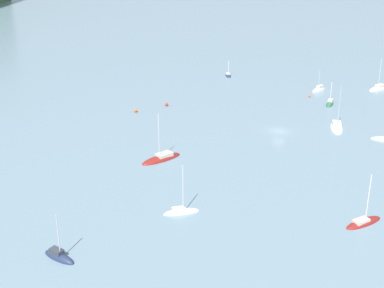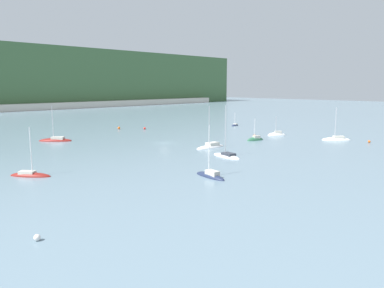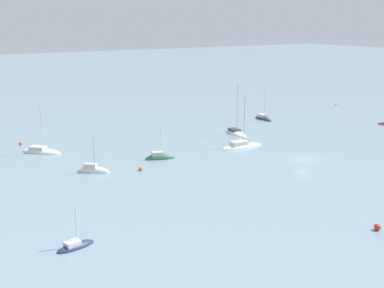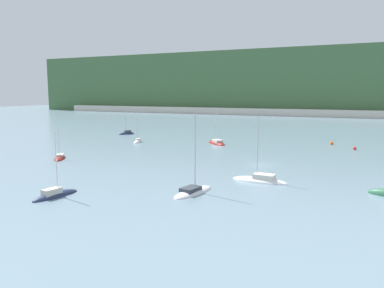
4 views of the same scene
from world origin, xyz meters
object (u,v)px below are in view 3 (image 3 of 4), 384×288
sailboat_2 (160,158)px  sailboat_5 (263,119)px  sailboat_7 (75,247)px  sailboat_10 (241,146)px  mooring_buoy_2 (140,169)px  sailboat_9 (236,133)px  sailboat_0 (41,152)px  mooring_buoy_0 (377,227)px  mooring_buoy_1 (21,143)px  sailboat_8 (93,171)px  mooring_buoy_3 (336,104)px

sailboat_2 → sailboat_5: sailboat_5 is taller
sailboat_7 → sailboat_10: bearing=18.7°
mooring_buoy_2 → sailboat_9: bearing=-154.8°
sailboat_7 → sailboat_10: sailboat_10 is taller
sailboat_2 → mooring_buoy_2: (6.02, 4.52, 0.20)m
sailboat_2 → sailboat_0: bearing=153.8°
sailboat_2 → sailboat_9: size_ratio=0.61×
mooring_buoy_0 → mooring_buoy_2: size_ratio=1.27×
sailboat_5 → sailboat_9: 17.80m
sailboat_10 → mooring_buoy_2: (23.17, 3.74, 0.18)m
sailboat_0 → sailboat_2: bearing=3.7°
sailboat_0 → mooring_buoy_1: (1.38, -8.04, 0.22)m
sailboat_9 → mooring_buoy_0: bearing=-9.5°
sailboat_10 → mooring_buoy_1: 41.96m
sailboat_5 → mooring_buoy_1: bearing=-86.7°
sailboat_2 → sailboat_7: sailboat_2 is taller
sailboat_5 → sailboat_7: size_ratio=1.69×
mooring_buoy_1 → sailboat_9: bearing=161.0°
mooring_buoy_1 → mooring_buoy_2: (-11.12, 27.93, -0.01)m
sailboat_9 → mooring_buoy_1: bearing=-98.7°
sailboat_2 → sailboat_8: sailboat_2 is taller
sailboat_10 → mooring_buoy_1: (34.28, -24.19, 0.19)m
sailboat_8 → mooring_buoy_0: (-18.11, 39.64, 0.28)m
sailboat_9 → sailboat_10: size_ratio=1.06×
mooring_buoy_1 → mooring_buoy_3: mooring_buoy_3 is taller
sailboat_5 → mooring_buoy_0: sailboat_5 is taller
mooring_buoy_2 → mooring_buoy_3: mooring_buoy_3 is taller
sailboat_2 → mooring_buoy_0: (-5.39, 40.96, 0.29)m
sailboat_2 → sailboat_10: 17.16m
sailboat_9 → sailboat_2: bearing=-57.9°
mooring_buoy_2 → sailboat_10: bearing=-170.8°
sailboat_0 → sailboat_7: sailboat_0 is taller
sailboat_5 → sailboat_9: sailboat_9 is taller
sailboat_0 → sailboat_8: 16.95m
sailboat_8 → sailboat_10: size_ratio=0.62×
sailboat_2 → mooring_buoy_1: sailboat_2 is taller
sailboat_9 → mooring_buoy_0: (18.15, 50.35, 0.28)m
sailboat_0 → sailboat_10: (-32.90, 16.15, 0.04)m
mooring_buoy_1 → mooring_buoy_2: bearing=111.7°
mooring_buoy_2 → mooring_buoy_3: size_ratio=0.94×
sailboat_5 → mooring_buoy_2: sailboat_5 is taller
sailboat_2 → sailboat_5: 43.00m
sailboat_0 → mooring_buoy_2: bearing=-16.0°
sailboat_0 → mooring_buoy_2: sailboat_0 is taller
sailboat_0 → mooring_buoy_0: (-21.15, 56.32, 0.30)m
sailboat_2 → sailboat_7: size_ratio=1.27×
mooring_buoy_1 → sailboat_7: bearing=80.8°
mooring_buoy_3 → mooring_buoy_2: bearing=20.5°
sailboat_10 → mooring_buoy_1: size_ratio=16.48×
sailboat_2 → sailboat_10: (-17.15, 0.78, 0.03)m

